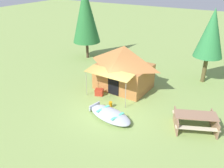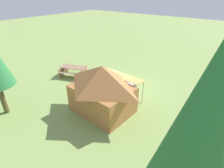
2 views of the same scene
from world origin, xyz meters
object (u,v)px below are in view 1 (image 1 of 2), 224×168
(cooler_box, at_px, (99,92))
(fuel_can, at_px, (111,105))
(canvas_cabin_tent, at_px, (124,67))
(picnic_table, at_px, (195,120))
(beached_rowboat, at_px, (110,115))
(pine_tree_side, at_px, (211,33))
(pine_tree_back_right, at_px, (86,14))

(cooler_box, relative_size, fuel_can, 1.43)
(canvas_cabin_tent, xyz_separation_m, fuel_can, (0.51, -2.55, -1.30))
(canvas_cabin_tent, xyz_separation_m, picnic_table, (5.01, -2.19, -0.97))
(beached_rowboat, height_order, fuel_can, beached_rowboat)
(canvas_cabin_tent, distance_m, pine_tree_side, 5.91)
(picnic_table, relative_size, pine_tree_side, 0.49)
(picnic_table, height_order, pine_tree_side, pine_tree_side)
(picnic_table, bearing_deg, canvas_cabin_tent, 156.37)
(beached_rowboat, distance_m, cooler_box, 2.60)
(canvas_cabin_tent, distance_m, pine_tree_back_right, 6.92)
(pine_tree_back_right, xyz_separation_m, pine_tree_side, (9.76, -0.06, -0.36))
(beached_rowboat, distance_m, picnic_table, 4.20)
(cooler_box, xyz_separation_m, fuel_can, (1.33, -0.89, -0.03))
(fuel_can, distance_m, pine_tree_back_right, 9.29)
(canvas_cabin_tent, distance_m, cooler_box, 2.25)
(canvas_cabin_tent, bearing_deg, cooler_box, -116.08)
(beached_rowboat, height_order, pine_tree_side, pine_tree_side)
(canvas_cabin_tent, distance_m, picnic_table, 5.56)
(fuel_can, xyz_separation_m, pine_tree_back_right, (-5.96, 6.18, 3.54))
(cooler_box, bearing_deg, picnic_table, -5.17)
(canvas_cabin_tent, bearing_deg, picnic_table, -23.63)
(fuel_can, xyz_separation_m, pine_tree_side, (3.81, 6.12, 3.18))
(cooler_box, height_order, pine_tree_side, pine_tree_side)
(fuel_can, relative_size, pine_tree_side, 0.07)
(fuel_can, distance_m, pine_tree_side, 7.88)
(fuel_can, bearing_deg, pine_tree_side, 58.14)
(canvas_cabin_tent, height_order, pine_tree_back_right, pine_tree_back_right)
(pine_tree_side, bearing_deg, canvas_cabin_tent, -140.42)
(canvas_cabin_tent, xyz_separation_m, cooler_box, (-0.82, -1.67, -1.27))
(canvas_cabin_tent, distance_m, fuel_can, 2.91)
(canvas_cabin_tent, xyz_separation_m, pine_tree_back_right, (-5.44, 3.63, 2.25))
(canvas_cabin_tent, bearing_deg, fuel_can, -78.67)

